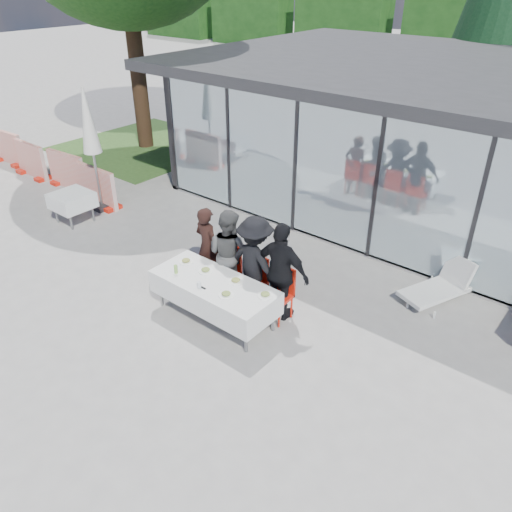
{
  "coord_description": "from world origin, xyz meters",
  "views": [
    {
      "loc": [
        4.96,
        -4.57,
        5.37
      ],
      "look_at": [
        0.27,
        1.2,
        1.03
      ],
      "focal_mm": 35.0,
      "sensor_mm": 36.0,
      "label": 1
    }
  ],
  "objects_px": {
    "plate_b": "(206,270)",
    "juice_bottle": "(176,269)",
    "spare_table_left": "(72,201)",
    "plate_c": "(236,281)",
    "diner_b": "(229,253)",
    "diner_c": "(255,263)",
    "diner_chair_c": "(255,279)",
    "diner_a": "(207,246)",
    "market_umbrella": "(89,130)",
    "plate_extra": "(226,294)",
    "construction_barriers": "(33,161)",
    "diner_d": "(281,272)",
    "plate_d": "(265,295)",
    "folded_eyeglasses": "(202,288)",
    "diner_chair_a": "(208,258)",
    "plate_a": "(186,261)",
    "diner_chair_d": "(281,290)",
    "lounger": "(441,285)",
    "diner_chair_b": "(229,267)",
    "dining_table": "(214,292)"
  },
  "relations": [
    {
      "from": "plate_b",
      "to": "juice_bottle",
      "type": "xyz_separation_m",
      "value": [
        -0.36,
        -0.36,
        0.05
      ]
    },
    {
      "from": "spare_table_left",
      "to": "plate_c",
      "type": "bearing_deg",
      "value": -4.3
    },
    {
      "from": "diner_b",
      "to": "plate_b",
      "type": "xyz_separation_m",
      "value": [
        0.01,
        -0.61,
        -0.07
      ]
    },
    {
      "from": "diner_b",
      "to": "diner_c",
      "type": "distance_m",
      "value": 0.63
    },
    {
      "from": "diner_b",
      "to": "diner_chair_c",
      "type": "distance_m",
      "value": 0.7
    },
    {
      "from": "diner_a",
      "to": "market_umbrella",
      "type": "relative_size",
      "value": 0.53
    },
    {
      "from": "plate_b",
      "to": "plate_extra",
      "type": "bearing_deg",
      "value": -22.56
    },
    {
      "from": "diner_b",
      "to": "plate_extra",
      "type": "relative_size",
      "value": 6.56
    },
    {
      "from": "juice_bottle",
      "to": "construction_barriers",
      "type": "bearing_deg",
      "value": 166.87
    },
    {
      "from": "diner_c",
      "to": "plate_b",
      "type": "bearing_deg",
      "value": 48.68
    },
    {
      "from": "plate_c",
      "to": "spare_table_left",
      "type": "distance_m",
      "value": 5.53
    },
    {
      "from": "diner_d",
      "to": "plate_extra",
      "type": "distance_m",
      "value": 1.03
    },
    {
      "from": "plate_d",
      "to": "folded_eyeglasses",
      "type": "distance_m",
      "value": 1.06
    },
    {
      "from": "diner_chair_a",
      "to": "plate_a",
      "type": "xyz_separation_m",
      "value": [
        0.05,
        -0.6,
        0.24
      ]
    },
    {
      "from": "plate_d",
      "to": "plate_b",
      "type": "bearing_deg",
      "value": -176.86
    },
    {
      "from": "diner_chair_d",
      "to": "plate_a",
      "type": "height_order",
      "value": "diner_chair_d"
    },
    {
      "from": "diner_c",
      "to": "lounger",
      "type": "height_order",
      "value": "diner_c"
    },
    {
      "from": "diner_c",
      "to": "market_umbrella",
      "type": "bearing_deg",
      "value": -3.88
    },
    {
      "from": "diner_chair_c",
      "to": "market_umbrella",
      "type": "relative_size",
      "value": 0.33
    },
    {
      "from": "diner_chair_a",
      "to": "market_umbrella",
      "type": "distance_m",
      "value": 4.82
    },
    {
      "from": "diner_a",
      "to": "diner_chair_d",
      "type": "relative_size",
      "value": 1.63
    },
    {
      "from": "diner_chair_a",
      "to": "diner_chair_b",
      "type": "bearing_deg",
      "value": 0.0
    },
    {
      "from": "plate_b",
      "to": "lounger",
      "type": "height_order",
      "value": "plate_b"
    },
    {
      "from": "market_umbrella",
      "to": "plate_extra",
      "type": "bearing_deg",
      "value": -16.27
    },
    {
      "from": "diner_chair_b",
      "to": "construction_barriers",
      "type": "bearing_deg",
      "value": 173.75
    },
    {
      "from": "diner_chair_b",
      "to": "diner_b",
      "type": "bearing_deg",
      "value": 90.0
    },
    {
      "from": "diner_chair_c",
      "to": "plate_b",
      "type": "height_order",
      "value": "diner_chair_c"
    },
    {
      "from": "plate_b",
      "to": "construction_barriers",
      "type": "height_order",
      "value": "construction_barriers"
    },
    {
      "from": "diner_chair_d",
      "to": "diner_chair_c",
      "type": "bearing_deg",
      "value": 180.0
    },
    {
      "from": "diner_chair_d",
      "to": "spare_table_left",
      "type": "relative_size",
      "value": 1.13
    },
    {
      "from": "diner_chair_a",
      "to": "diner_b",
      "type": "xyz_separation_m",
      "value": [
        0.53,
        0.01,
        0.31
      ]
    },
    {
      "from": "dining_table",
      "to": "diner_chair_a",
      "type": "distance_m",
      "value": 1.15
    },
    {
      "from": "diner_chair_a",
      "to": "diner_c",
      "type": "bearing_deg",
      "value": 0.37
    },
    {
      "from": "plate_a",
      "to": "plate_b",
      "type": "height_order",
      "value": "same"
    },
    {
      "from": "dining_table",
      "to": "diner_c",
      "type": "height_order",
      "value": "diner_c"
    },
    {
      "from": "diner_chair_c",
      "to": "plate_c",
      "type": "relative_size",
      "value": 3.77
    },
    {
      "from": "diner_chair_b",
      "to": "plate_b",
      "type": "xyz_separation_m",
      "value": [
        0.01,
        -0.6,
        0.24
      ]
    },
    {
      "from": "diner_c",
      "to": "spare_table_left",
      "type": "xyz_separation_m",
      "value": [
        -5.5,
        -0.12,
        -0.32
      ]
    },
    {
      "from": "plate_a",
      "to": "lounger",
      "type": "relative_size",
      "value": 0.18
    },
    {
      "from": "diner_a",
      "to": "lounger",
      "type": "relative_size",
      "value": 1.09
    },
    {
      "from": "dining_table",
      "to": "diner_chair_a",
      "type": "xyz_separation_m",
      "value": [
        -0.87,
        0.75,
        -0.0
      ]
    },
    {
      "from": "plate_a",
      "to": "market_umbrella",
      "type": "distance_m",
      "value": 4.94
    },
    {
      "from": "market_umbrella",
      "to": "diner_d",
      "type": "bearing_deg",
      "value": -7.03
    },
    {
      "from": "diner_chair_d",
      "to": "dining_table",
      "type": "bearing_deg",
      "value": -138.8
    },
    {
      "from": "plate_c",
      "to": "plate_extra",
      "type": "bearing_deg",
      "value": -70.24
    },
    {
      "from": "diner_b",
      "to": "plate_d",
      "type": "bearing_deg",
      "value": 153.67
    },
    {
      "from": "construction_barriers",
      "to": "juice_bottle",
      "type": "bearing_deg",
      "value": -13.13
    },
    {
      "from": "diner_chair_d",
      "to": "lounger",
      "type": "relative_size",
      "value": 0.67
    },
    {
      "from": "diner_chair_a",
      "to": "diner_chair_d",
      "type": "bearing_deg",
      "value": 0.0
    },
    {
      "from": "plate_b",
      "to": "diner_d",
      "type": "bearing_deg",
      "value": 27.33
    }
  ]
}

